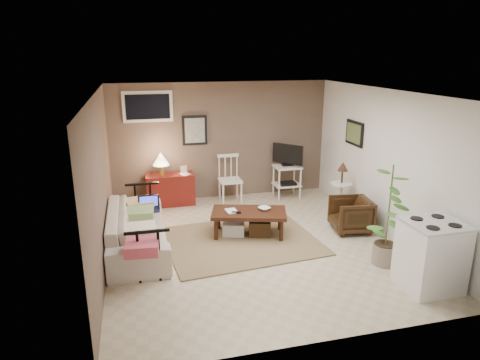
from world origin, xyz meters
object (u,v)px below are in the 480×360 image
object	(u,v)px
red_console	(169,187)
sofa	(137,223)
coffee_table	(248,221)
side_table	(342,182)
potted_plant	(389,212)
tv_stand	(287,170)
stove	(431,255)
spindle_chair	(230,180)
armchair	(351,213)

from	to	relation	value
red_console	sofa	bearing A→B (deg)	-109.24
coffee_table	red_console	distance (m)	2.19
coffee_table	side_table	distance (m)	2.05
red_console	potted_plant	bearing A→B (deg)	-50.01
sofa	side_table	bearing A→B (deg)	-81.13
tv_stand	potted_plant	size ratio (longest dim) A/B	0.75
potted_plant	stove	size ratio (longest dim) A/B	1.64
side_table	stove	bearing A→B (deg)	-92.32
sofa	spindle_chair	bearing A→B (deg)	-46.36
red_console	spindle_chair	world-z (taller)	red_console
tv_stand	spindle_chair	bearing A→B (deg)	179.64
spindle_chair	stove	world-z (taller)	spindle_chair
tv_stand	side_table	bearing A→B (deg)	-62.54
armchair	stove	size ratio (longest dim) A/B	0.69
spindle_chair	side_table	xyz separation A→B (m)	(1.86, -1.22, 0.18)
red_console	side_table	world-z (taller)	red_console
red_console	stove	world-z (taller)	red_console
sofa	tv_stand	xyz separation A→B (m)	(3.12, 1.80, 0.17)
coffee_table	spindle_chair	bearing A→B (deg)	87.10
tv_stand	side_table	size ratio (longest dim) A/B	1.11
coffee_table	tv_stand	distance (m)	2.21
spindle_chair	tv_stand	world-z (taller)	tv_stand
spindle_chair	potted_plant	world-z (taller)	potted_plant
side_table	stove	size ratio (longest dim) A/B	1.11
coffee_table	potted_plant	size ratio (longest dim) A/B	0.89
spindle_chair	potted_plant	xyz separation A→B (m)	(1.56, -3.20, 0.35)
side_table	potted_plant	distance (m)	2.01
side_table	armchair	size ratio (longest dim) A/B	1.60
tv_stand	coffee_table	bearing A→B (deg)	-127.07
armchair	stove	world-z (taller)	stove
red_console	armchair	bearing A→B (deg)	-36.15
coffee_table	stove	world-z (taller)	stove
spindle_chair	potted_plant	size ratio (longest dim) A/B	0.64
spindle_chair	sofa	bearing A→B (deg)	-136.36
tv_stand	stove	distance (m)	3.95
stove	spindle_chair	bearing A→B (deg)	114.07
potted_plant	armchair	bearing A→B (deg)	85.25
sofa	side_table	xyz separation A→B (m)	(3.75, 0.59, 0.20)
potted_plant	red_console	bearing A→B (deg)	129.99
sofa	stove	size ratio (longest dim) A/B	2.40
tv_stand	stove	bearing A→B (deg)	-82.42
tv_stand	side_table	xyz separation A→B (m)	(0.63, -1.21, 0.03)
sofa	armchair	distance (m)	3.56
coffee_table	red_console	world-z (taller)	red_console
coffee_table	spindle_chair	distance (m)	1.77
coffee_table	potted_plant	bearing A→B (deg)	-41.14
tv_stand	potted_plant	distance (m)	3.21
tv_stand	red_console	bearing A→B (deg)	176.96
spindle_chair	tv_stand	bearing A→B (deg)	-0.36
spindle_chair	stove	bearing A→B (deg)	-65.93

